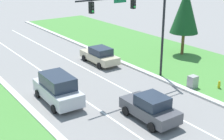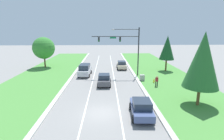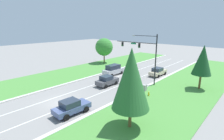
{
  "view_description": "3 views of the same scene",
  "coord_description": "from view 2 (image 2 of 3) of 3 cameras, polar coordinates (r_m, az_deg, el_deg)",
  "views": [
    {
      "loc": [
        -12.23,
        -3.75,
        9.83
      ],
      "look_at": [
        0.93,
        14.61,
        1.68
      ],
      "focal_mm": 50.0,
      "sensor_mm": 36.0,
      "label": 1
    },
    {
      "loc": [
        0.43,
        -16.26,
        8.25
      ],
      "look_at": [
        1.4,
        11.63,
        1.79
      ],
      "focal_mm": 28.0,
      "sensor_mm": 36.0,
      "label": 2
    },
    {
      "loc": [
        19.63,
        -11.49,
        10.03
      ],
      "look_at": [
        -0.46,
        11.24,
        2.25
      ],
      "focal_mm": 28.0,
      "sensor_mm": 36.0,
      "label": 3
    }
  ],
  "objects": [
    {
      "name": "lane_stripe_inner_left",
      "position": [
        18.36,
        -9.01,
        -13.81
      ],
      "size": [
        0.14,
        81.0,
        0.01
      ],
      "color": "white",
      "rests_on": "ground_plane"
    },
    {
      "name": "traffic_signal_mast",
      "position": [
        31.19,
        4.49,
        8.39
      ],
      "size": [
        8.36,
        0.41,
        8.65
      ],
      "color": "black",
      "rests_on": "ground_plane"
    },
    {
      "name": "oak_near_left_tree",
      "position": [
        41.16,
        -21.42,
        6.69
      ],
      "size": [
        4.73,
        4.73,
        6.71
      ],
      "color": "brown",
      "rests_on": "ground_plane"
    },
    {
      "name": "silver_suv",
      "position": [
        32.42,
        -8.88,
        0.05
      ],
      "size": [
        2.25,
        4.88,
        2.1
      ],
      "rotation": [
        0.0,
        0.0,
        -0.04
      ],
      "color": "silver",
      "rests_on": "ground_plane"
    },
    {
      "name": "fire_hydrant",
      "position": [
        28.27,
        13.52,
        -3.58
      ],
      "size": [
        0.34,
        0.2,
        0.7
      ],
      "color": "gold",
      "rests_on": "ground_plane"
    },
    {
      "name": "curb_strip_left",
      "position": [
        19.18,
        -20.81,
        -13.09
      ],
      "size": [
        0.5,
        90.0,
        0.15
      ],
      "color": "beige",
      "rests_on": "ground_plane"
    },
    {
      "name": "conifer_far_right_tree",
      "position": [
        20.66,
        27.48,
        2.87
      ],
      "size": [
        3.72,
        3.72,
        8.11
      ],
      "color": "brown",
      "rests_on": "ground_plane"
    },
    {
      "name": "grass_verge_right",
      "position": [
        21.01,
        28.77,
        -11.67
      ],
      "size": [
        10.0,
        90.0,
        0.08
      ],
      "color": "#4C8E3D",
      "rests_on": "ground_plane"
    },
    {
      "name": "curb_strip_right",
      "position": [
        18.93,
        14.61,
        -12.99
      ],
      "size": [
        0.5,
        90.0,
        0.15
      ],
      "color": "beige",
      "rests_on": "ground_plane"
    },
    {
      "name": "slate_blue_sedan",
      "position": [
        17.53,
        9.59,
        -12.07
      ],
      "size": [
        2.22,
        4.41,
        1.72
      ],
      "rotation": [
        0.0,
        0.0,
        -0.05
      ],
      "color": "#475684",
      "rests_on": "ground_plane"
    },
    {
      "name": "ground_plane",
      "position": [
        18.23,
        -3.21,
        -13.88
      ],
      "size": [
        160.0,
        160.0,
        0.0
      ],
      "primitive_type": "plane",
      "color": "gray"
    },
    {
      "name": "pedestrian",
      "position": [
        26.48,
        14.4,
        -3.42
      ],
      "size": [
        0.42,
        0.3,
        1.69
      ],
      "rotation": [
        0.0,
        0.0,
        3.38
      ],
      "color": "black",
      "rests_on": "ground_plane"
    },
    {
      "name": "graphite_sedan",
      "position": [
        26.62,
        -2.57,
        -3.13
      ],
      "size": [
        2.07,
        4.15,
        1.72
      ],
      "rotation": [
        0.0,
        0.0,
        -0.01
      ],
      "color": "#4C4C51",
      "rests_on": "ground_plane"
    },
    {
      "name": "conifer_near_right_tree",
      "position": [
        36.43,
        17.58,
        6.94
      ],
      "size": [
        2.95,
        2.95,
        7.14
      ],
      "color": "brown",
      "rests_on": "ground_plane"
    },
    {
      "name": "utility_cabinet",
      "position": [
        29.09,
        9.83,
        -2.56
      ],
      "size": [
        0.7,
        0.6,
        1.05
      ],
      "color": "#9E9E99",
      "rests_on": "ground_plane"
    },
    {
      "name": "lane_stripe_inner_right",
      "position": [
        18.28,
        2.6,
        -13.79
      ],
      "size": [
        0.14,
        81.0,
        0.01
      ],
      "color": "white",
      "rests_on": "ground_plane"
    },
    {
      "name": "champagne_sedan",
      "position": [
        37.82,
        3.15,
        1.68
      ],
      "size": [
        2.07,
        4.66,
        1.66
      ],
      "rotation": [
        0.0,
        0.0,
        -0.02
      ],
      "color": "beige",
      "rests_on": "ground_plane"
    }
  ]
}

